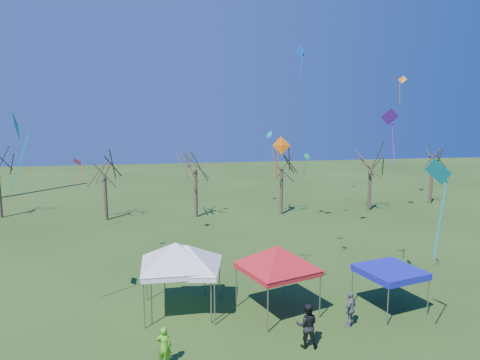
# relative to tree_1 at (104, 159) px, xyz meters

# --- Properties ---
(ground) EXTENTS (140.00, 140.00, 0.00)m
(ground) POSITION_rel_tree_1_xyz_m (10.77, -24.65, -5.79)
(ground) COLOR #254516
(ground) RESTS_ON ground
(tree_1) EXTENTS (3.42, 3.42, 7.54)m
(tree_1) POSITION_rel_tree_1_xyz_m (0.00, 0.00, 0.00)
(tree_1) COLOR #3D2D21
(tree_1) RESTS_ON ground
(tree_2) EXTENTS (3.71, 3.71, 8.18)m
(tree_2) POSITION_rel_tree_1_xyz_m (8.40, -0.27, 0.50)
(tree_2) COLOR #3D2D21
(tree_2) RESTS_ON ground
(tree_3) EXTENTS (3.59, 3.59, 7.91)m
(tree_3) POSITION_rel_tree_1_xyz_m (16.80, -0.60, 0.29)
(tree_3) COLOR #3D2D21
(tree_3) RESTS_ON ground
(tree_4) EXTENTS (3.58, 3.58, 7.89)m
(tree_4) POSITION_rel_tree_1_xyz_m (26.12, -0.65, 0.27)
(tree_4) COLOR #3D2D21
(tree_4) RESTS_ON ground
(tree_5) EXTENTS (3.39, 3.39, 7.46)m
(tree_5) POSITION_rel_tree_1_xyz_m (34.49, 1.42, -0.06)
(tree_5) COLOR #3D2D21
(tree_5) RESTS_ON ground
(tent_white_west) EXTENTS (4.70, 4.70, 4.14)m
(tent_white_west) POSITION_rel_tree_1_xyz_m (5.92, -20.12, -2.45)
(tent_white_west) COLOR gray
(tent_white_west) RESTS_ON ground
(tent_white_mid) EXTENTS (4.42, 4.42, 3.98)m
(tent_white_mid) POSITION_rel_tree_1_xyz_m (6.46, -20.15, -2.58)
(tent_white_mid) COLOR gray
(tent_white_mid) RESTS_ON ground
(tent_red) EXTENTS (4.31, 4.31, 4.01)m
(tent_red) POSITION_rel_tree_1_xyz_m (10.84, -21.12, -2.55)
(tent_red) COLOR gray
(tent_red) RESTS_ON ground
(tent_blue) EXTENTS (3.34, 3.34, 2.17)m
(tent_blue) POSITION_rel_tree_1_xyz_m (16.53, -21.83, -3.80)
(tent_blue) COLOR gray
(tent_blue) RESTS_ON ground
(person_green) EXTENTS (0.65, 0.49, 1.62)m
(person_green) POSITION_rel_tree_1_xyz_m (5.27, -24.78, -4.98)
(person_green) COLOR #5BBF1E
(person_green) RESTS_ON ground
(person_grey) EXTENTS (1.01, 0.97, 1.69)m
(person_grey) POSITION_rel_tree_1_xyz_m (13.86, -23.11, -4.95)
(person_grey) COLOR slate
(person_grey) RESTS_ON ground
(person_dark) EXTENTS (1.10, 0.95, 1.95)m
(person_dark) POSITION_rel_tree_1_xyz_m (11.27, -24.47, -4.82)
(person_dark) COLOR black
(person_dark) RESTS_ON ground
(kite_14) EXTENTS (0.91, 1.33, 3.43)m
(kite_14) POSITION_rel_tree_1_xyz_m (-0.76, -20.67, 3.54)
(kite_14) COLOR #0BAB87
(kite_14) RESTS_ON ground
(kite_13) EXTENTS (1.12, 1.08, 2.33)m
(kite_13) POSITION_rel_tree_1_xyz_m (-1.52, -4.08, 0.16)
(kite_13) COLOR #FF3879
(kite_13) RESTS_ON ground
(kite_12) EXTENTS (0.90, 0.93, 2.55)m
(kite_12) POSITION_rel_tree_1_xyz_m (26.80, -4.51, 7.05)
(kite_12) COLOR orange
(kite_12) RESTS_ON ground
(kite_19) EXTENTS (0.86, 0.70, 1.98)m
(kite_19) POSITION_rel_tree_1_xyz_m (18.44, -3.31, 0.14)
(kite_19) COLOR green
(kite_19) RESTS_ON ground
(kite_5) EXTENTS (0.98, 1.38, 4.08)m
(kite_5) POSITION_rel_tree_1_xyz_m (16.19, -25.58, 1.78)
(kite_5) COLOR #0DA8C9
(kite_5) RESTS_ON ground
(kite_17) EXTENTS (1.09, 0.63, 3.22)m
(kite_17) POSITION_rel_tree_1_xyz_m (17.99, -18.36, 3.87)
(kite_17) COLOR purple
(kite_17) RESTS_ON ground
(kite_1) EXTENTS (0.91, 0.47, 2.08)m
(kite_1) POSITION_rel_tree_1_xyz_m (10.95, -21.18, 2.57)
(kite_1) COLOR orange
(kite_1) RESTS_ON ground
(kite_18) EXTENTS (0.47, 0.64, 1.71)m
(kite_18) POSITION_rel_tree_1_xyz_m (12.55, -18.82, 7.24)
(kite_18) COLOR blue
(kite_18) RESTS_ON ground
(kite_22) EXTENTS (0.96, 1.08, 3.00)m
(kite_22) POSITION_rel_tree_1_xyz_m (15.03, -2.28, 2.08)
(kite_22) COLOR #0B97AC
(kite_22) RESTS_ON ground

